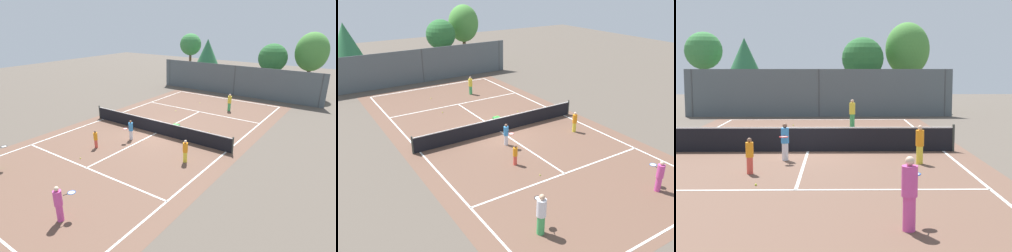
% 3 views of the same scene
% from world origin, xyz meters
% --- Properties ---
extents(ground_plane, '(80.00, 80.00, 0.00)m').
position_xyz_m(ground_plane, '(0.00, 0.00, 0.00)').
color(ground_plane, brown).
extents(court_surface, '(13.00, 25.00, 0.01)m').
position_xyz_m(court_surface, '(0.00, 0.00, 0.00)').
color(court_surface, brown).
rests_on(court_surface, ground_plane).
extents(tennis_net, '(11.90, 0.10, 1.10)m').
position_xyz_m(tennis_net, '(0.00, 0.00, 0.51)').
color(tennis_net, '#333833').
rests_on(tennis_net, ground_plane).
extents(perimeter_fence, '(18.00, 0.12, 3.20)m').
position_xyz_m(perimeter_fence, '(0.00, 14.00, 1.60)').
color(perimeter_fence, '#515B60').
rests_on(perimeter_fence, ground_plane).
extents(tree_0, '(3.30, 3.09, 6.62)m').
position_xyz_m(tree_0, '(6.51, 18.18, 4.61)').
color(tree_0, brown).
rests_on(tree_0, ground_plane).
extents(tree_1, '(3.00, 3.00, 5.44)m').
position_xyz_m(tree_1, '(3.07, 16.50, 3.92)').
color(tree_1, brown).
rests_on(tree_1, ground_plane).
extents(tree_2, '(2.88, 2.88, 5.50)m').
position_xyz_m(tree_2, '(-5.74, 18.52, 3.85)').
color(tree_2, brown).
rests_on(tree_2, ground_plane).
extents(player_0, '(0.33, 0.33, 1.56)m').
position_xyz_m(player_0, '(2.06, 8.19, 0.80)').
color(player_0, '#3FA559').
rests_on(player_0, ground_plane).
extents(player_1, '(0.25, 0.25, 1.18)m').
position_xyz_m(player_1, '(-1.64, -4.21, 0.60)').
color(player_1, '#E54C3F').
rests_on(player_1, ground_plane).
extents(player_2, '(0.54, 0.92, 1.61)m').
position_xyz_m(player_2, '(2.68, -9.97, 0.83)').
color(player_2, '#D14799').
rests_on(player_2, ground_plane).
extents(player_3, '(0.34, 0.86, 1.38)m').
position_xyz_m(player_3, '(-0.73, -1.89, 0.71)').
color(player_3, silver).
rests_on(player_3, ground_plane).
extents(player_4, '(0.29, 0.29, 1.38)m').
position_xyz_m(player_4, '(4.10, -2.62, 0.71)').
color(player_4, yellow).
rests_on(player_4, ground_plane).
extents(player_5, '(0.67, 0.96, 1.84)m').
position_xyz_m(player_5, '(-3.91, -9.39, 0.95)').
color(player_5, '#3FA559').
rests_on(player_5, ground_plane).
extents(ball_crate, '(0.47, 0.33, 0.43)m').
position_xyz_m(ball_crate, '(0.69, 1.61, 0.18)').
color(ball_crate, green).
rests_on(ball_crate, ground_plane).
extents(tennis_ball_0, '(0.07, 0.07, 0.07)m').
position_xyz_m(tennis_ball_0, '(3.05, 2.43, 0.03)').
color(tennis_ball_0, '#CCE533').
rests_on(tennis_ball_0, ground_plane).
extents(tennis_ball_1, '(0.07, 0.07, 0.07)m').
position_xyz_m(tennis_ball_1, '(1.31, 1.29, 0.03)').
color(tennis_ball_1, '#CCE533').
rests_on(tennis_ball_1, ground_plane).
extents(tennis_ball_2, '(0.07, 0.07, 0.07)m').
position_xyz_m(tennis_ball_2, '(1.88, 0.63, 0.03)').
color(tennis_ball_2, '#CCE533').
rests_on(tennis_ball_2, ground_plane).
extents(tennis_ball_3, '(0.07, 0.07, 0.07)m').
position_xyz_m(tennis_ball_3, '(-1.20, -5.86, 0.03)').
color(tennis_ball_3, '#CCE533').
rests_on(tennis_ball_3, ground_plane).
extents(tennis_ball_4, '(0.07, 0.07, 0.07)m').
position_xyz_m(tennis_ball_4, '(-4.20, 0.29, 0.03)').
color(tennis_ball_4, '#CCE533').
rests_on(tennis_ball_4, ground_plane).
extents(tennis_ball_5, '(0.07, 0.07, 0.07)m').
position_xyz_m(tennis_ball_5, '(-2.24, 1.62, 0.03)').
color(tennis_ball_5, '#CCE533').
rests_on(tennis_ball_5, ground_plane).
extents(tennis_ball_6, '(0.07, 0.07, 0.07)m').
position_xyz_m(tennis_ball_6, '(-1.33, 8.87, 0.03)').
color(tennis_ball_6, '#CCE533').
rests_on(tennis_ball_6, ground_plane).
extents(tennis_ball_7, '(0.07, 0.07, 0.07)m').
position_xyz_m(tennis_ball_7, '(-1.81, 5.31, 0.03)').
color(tennis_ball_7, '#CCE533').
rests_on(tennis_ball_7, ground_plane).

